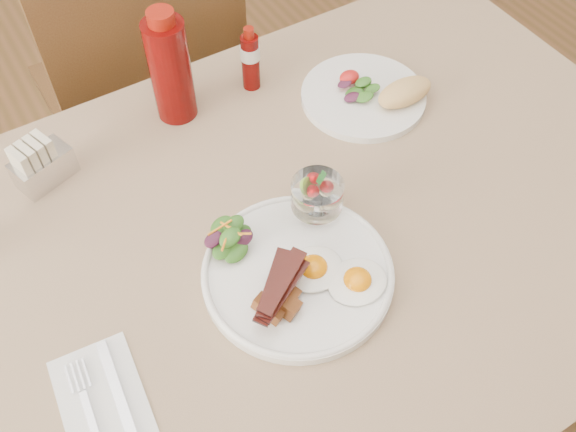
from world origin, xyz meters
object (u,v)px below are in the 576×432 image
chair_far (147,92)px  hot_sauce_bottle (250,59)px  fruit_cup (317,195)px  table (294,261)px  second_plate (373,94)px  main_plate (298,274)px  ketchup_bottle (170,69)px  sugar_caddy (41,165)px

chair_far → hot_sauce_bottle: chair_far is taller
fruit_cup → hot_sauce_bottle: bearing=78.3°
table → hot_sauce_bottle: bearing=71.9°
fruit_cup → hot_sauce_bottle: size_ratio=0.63×
chair_far → second_plate: (0.27, -0.49, 0.24)m
table → main_plate: bearing=-118.6°
ketchup_bottle → hot_sauce_bottle: size_ratio=1.65×
fruit_cup → hot_sauce_bottle: hot_sauce_bottle is taller
fruit_cup → ketchup_bottle: bearing=103.7°
chair_far → sugar_caddy: (-0.29, -0.37, 0.26)m
chair_far → table: bearing=-90.0°
main_plate → ketchup_bottle: (-0.00, 0.41, 0.09)m
chair_far → ketchup_bottle: 0.47m
table → ketchup_bottle: size_ratio=6.35×
main_plate → fruit_cup: fruit_cup is taller
hot_sauce_bottle → sugar_caddy: bearing=-176.4°
ketchup_bottle → table: bearing=-82.8°
chair_far → hot_sauce_bottle: size_ratio=7.32×
main_plate → second_plate: bearing=38.5°
main_plate → ketchup_bottle: bearing=90.1°
chair_far → second_plate: size_ratio=4.11×
fruit_cup → table: bearing=179.2°
table → main_plate: (-0.04, -0.08, 0.10)m
table → second_plate: second_plate is taller
table → hot_sauce_bottle: 0.37m
fruit_cup → sugar_caddy: (-0.33, 0.30, -0.02)m
chair_far → hot_sauce_bottle: (0.11, -0.34, 0.29)m
table → hot_sauce_bottle: (0.11, 0.32, 0.15)m
sugar_caddy → second_plate: bearing=-30.9°
table → main_plate: size_ratio=4.75×
second_plate → sugar_caddy: size_ratio=2.15×
fruit_cup → second_plate: 0.30m
table → chair_far: size_ratio=1.43×
table → chair_far: 0.68m
hot_sauce_bottle → sugar_caddy: 0.40m
ketchup_bottle → sugar_caddy: (-0.25, -0.03, -0.06)m
second_plate → hot_sauce_bottle: bearing=138.3°
sugar_caddy → fruit_cup: bearing=-60.5°
fruit_cup → hot_sauce_bottle: (0.07, 0.32, 0.00)m
table → sugar_caddy: sugar_caddy is taller
chair_far → fruit_cup: chair_far is taller
sugar_caddy → ketchup_bottle: bearing=-11.2°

